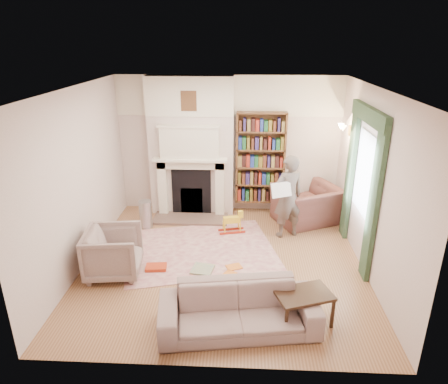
# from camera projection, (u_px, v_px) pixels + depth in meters

# --- Properties ---
(floor) EXTENTS (4.50, 4.50, 0.00)m
(floor) POSITION_uv_depth(u_px,v_px,m) (223.00, 262.00, 6.60)
(floor) COLOR brown
(floor) RESTS_ON ground
(ceiling) EXTENTS (4.50, 4.50, 0.00)m
(ceiling) POSITION_uv_depth(u_px,v_px,m) (223.00, 89.00, 5.58)
(ceiling) COLOR white
(ceiling) RESTS_ON wall_back
(wall_back) EXTENTS (4.50, 0.00, 4.50)m
(wall_back) POSITION_uv_depth(u_px,v_px,m) (229.00, 145.00, 8.18)
(wall_back) COLOR silver
(wall_back) RESTS_ON floor
(wall_front) EXTENTS (4.50, 0.00, 4.50)m
(wall_front) POSITION_uv_depth(u_px,v_px,m) (212.00, 259.00, 3.99)
(wall_front) COLOR silver
(wall_front) RESTS_ON floor
(wall_left) EXTENTS (0.00, 4.50, 4.50)m
(wall_left) POSITION_uv_depth(u_px,v_px,m) (79.00, 180.00, 6.19)
(wall_left) COLOR silver
(wall_left) RESTS_ON floor
(wall_right) EXTENTS (0.00, 4.50, 4.50)m
(wall_right) POSITION_uv_depth(u_px,v_px,m) (373.00, 185.00, 5.98)
(wall_right) COLOR silver
(wall_right) RESTS_ON floor
(fireplace) EXTENTS (1.70, 0.58, 2.80)m
(fireplace) POSITION_uv_depth(u_px,v_px,m) (191.00, 148.00, 8.04)
(fireplace) COLOR silver
(fireplace) RESTS_ON floor
(bookcase) EXTENTS (1.00, 0.24, 1.85)m
(bookcase) POSITION_uv_depth(u_px,v_px,m) (260.00, 158.00, 8.11)
(bookcase) COLOR brown
(bookcase) RESTS_ON floor
(window) EXTENTS (0.02, 0.90, 1.30)m
(window) POSITION_uv_depth(u_px,v_px,m) (365.00, 174.00, 6.34)
(window) COLOR silver
(window) RESTS_ON wall_right
(curtain_left) EXTENTS (0.07, 0.32, 2.40)m
(curtain_left) POSITION_uv_depth(u_px,v_px,m) (373.00, 205.00, 5.78)
(curtain_left) COLOR #2D462E
(curtain_left) RESTS_ON floor
(curtain_right) EXTENTS (0.07, 0.32, 2.40)m
(curtain_right) POSITION_uv_depth(u_px,v_px,m) (350.00, 174.00, 7.08)
(curtain_right) COLOR #2D462E
(curtain_right) RESTS_ON floor
(pelmet) EXTENTS (0.09, 1.70, 0.24)m
(pelmet) POSITION_uv_depth(u_px,v_px,m) (370.00, 115.00, 6.00)
(pelmet) COLOR #2D462E
(pelmet) RESTS_ON wall_right
(wall_sconce) EXTENTS (0.20, 0.24, 0.24)m
(wall_sconce) POSITION_uv_depth(u_px,v_px,m) (339.00, 130.00, 7.21)
(wall_sconce) COLOR gold
(wall_sconce) RESTS_ON wall_right
(rug) EXTENTS (2.93, 2.50, 0.01)m
(rug) POSITION_uv_depth(u_px,v_px,m) (200.00, 250.00, 6.97)
(rug) COLOR beige
(rug) RESTS_ON floor
(armchair_reading) EXTENTS (1.48, 1.41, 0.75)m
(armchair_reading) POSITION_uv_depth(u_px,v_px,m) (307.00, 205.00, 7.89)
(armchair_reading) COLOR #55302D
(armchair_reading) RESTS_ON floor
(armchair_left) EXTENTS (0.92, 0.90, 0.75)m
(armchair_left) POSITION_uv_depth(u_px,v_px,m) (113.00, 252.00, 6.15)
(armchair_left) COLOR #AFA590
(armchair_left) RESTS_ON floor
(sofa) EXTENTS (2.08, 1.06, 0.58)m
(sofa) POSITION_uv_depth(u_px,v_px,m) (239.00, 309.00, 5.00)
(sofa) COLOR gray
(sofa) RESTS_ON floor
(man_reading) EXTENTS (0.67, 0.57, 1.56)m
(man_reading) POSITION_uv_depth(u_px,v_px,m) (288.00, 197.00, 7.21)
(man_reading) COLOR #5C5149
(man_reading) RESTS_ON floor
(newspaper) EXTENTS (0.39, 0.25, 0.25)m
(newspaper) POSITION_uv_depth(u_px,v_px,m) (281.00, 190.00, 6.95)
(newspaper) COLOR white
(newspaper) RESTS_ON man_reading
(coffee_table) EXTENTS (0.81, 0.66, 0.45)m
(coffee_table) POSITION_uv_depth(u_px,v_px,m) (303.00, 308.00, 5.13)
(coffee_table) COLOR #321B11
(coffee_table) RESTS_ON floor
(paraffin_heater) EXTENTS (0.29, 0.29, 0.55)m
(paraffin_heater) POSITION_uv_depth(u_px,v_px,m) (146.00, 214.00, 7.72)
(paraffin_heater) COLOR #A6A8AE
(paraffin_heater) RESTS_ON floor
(rocking_horse) EXTENTS (0.53, 0.31, 0.44)m
(rocking_horse) POSITION_uv_depth(u_px,v_px,m) (232.00, 222.00, 7.53)
(rocking_horse) COLOR yellow
(rocking_horse) RESTS_ON rug
(board_game) EXTENTS (0.39, 0.39, 0.03)m
(board_game) POSITION_uv_depth(u_px,v_px,m) (202.00, 269.00, 6.35)
(board_game) COLOR #F2CA55
(board_game) RESTS_ON rug
(game_box_lid) EXTENTS (0.35, 0.25, 0.05)m
(game_box_lid) POSITION_uv_depth(u_px,v_px,m) (156.00, 267.00, 6.38)
(game_box_lid) COLOR #B73214
(game_box_lid) RESTS_ON rug
(comic_annuals) EXTENTS (0.36, 0.51, 0.02)m
(comic_annuals) POSITION_uv_depth(u_px,v_px,m) (231.00, 271.00, 6.32)
(comic_annuals) COLOR red
(comic_annuals) RESTS_ON rug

